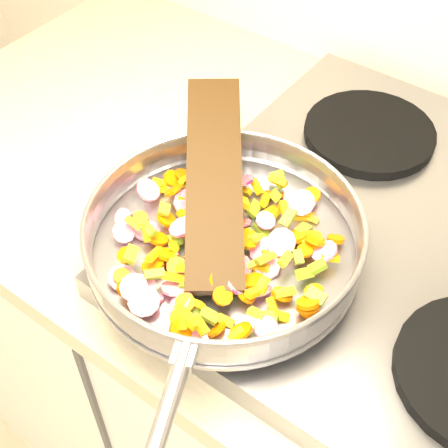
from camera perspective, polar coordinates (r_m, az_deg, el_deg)
The scene contains 6 objects.
cooktop at distance 0.83m, azimuth 16.87°, elevation -2.07°, with size 0.60×0.60×0.04m, color #939399.
grate_fl at distance 0.76m, azimuth 3.47°, elevation -2.49°, with size 0.19×0.19×0.02m, color black.
grate_bl at distance 0.94m, azimuth 13.15°, elevation 8.13°, with size 0.19×0.19×0.02m, color black.
saute_pan at distance 0.72m, azimuth -0.04°, elevation -1.07°, with size 0.36×0.51×0.05m.
vegetable_heap at distance 0.73m, azimuth -0.07°, elevation -1.83°, with size 0.29×0.29×0.05m.
wooden_spatula at distance 0.74m, azimuth -0.90°, elevation 4.22°, with size 0.29×0.07×0.01m, color black.
Camera 1 is at (-0.59, 1.11, 1.53)m, focal length 50.00 mm.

